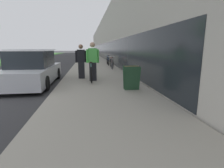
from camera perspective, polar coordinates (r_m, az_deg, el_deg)
name	(u,v)px	position (r m, az deg, el deg)	size (l,w,h in m)	color
sidewalk_slab	(91,59)	(27.03, -6.81, 8.15)	(3.71, 70.00, 0.12)	gray
storefront_facade	(125,41)	(35.78, 4.21, 13.93)	(10.01, 70.00, 6.26)	#BCB7AD
lawn_strip	(21,58)	(32.89, -27.55, 7.45)	(5.61, 70.00, 0.03)	#3D7533
tandem_bicycle	(91,72)	(8.77, -6.90, 4.01)	(0.52, 2.58, 0.92)	black
person_rider	(93,62)	(8.39, -6.32, 7.27)	(0.62, 0.24, 1.81)	black
person_bystander	(81,61)	(9.16, -10.02, 7.25)	(0.59, 0.23, 1.73)	black
bike_rack_hoop	(112,62)	(12.98, -0.03, 7.09)	(0.05, 0.60, 0.84)	#4C4C51
cruiser_bike_nearest	(112,63)	(14.00, -0.09, 6.85)	(0.52, 1.67, 0.88)	black
cruiser_bike_middle	(108,61)	(16.25, -1.33, 7.56)	(0.52, 1.82, 0.92)	black
sandwich_board_sign	(131,78)	(6.61, 6.38, 2.07)	(0.56, 0.56, 0.90)	#23472D
parked_sedan_curbside	(33,70)	(8.86, -24.49, 4.29)	(1.96, 4.67, 1.61)	silver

